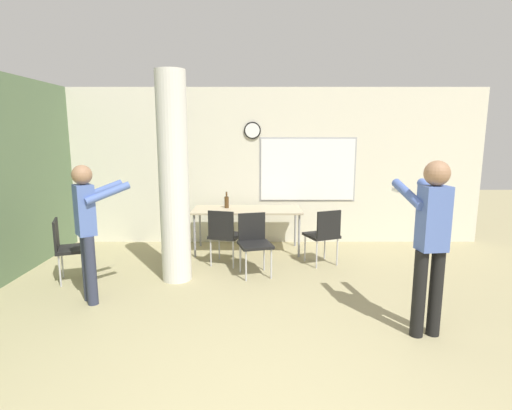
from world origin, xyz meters
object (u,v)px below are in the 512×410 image
at_px(chair_table_front, 255,239).
at_px(person_watching_back, 88,223).
at_px(chair_by_left_wall, 68,245).
at_px(folding_table, 248,212).
at_px(chair_table_left, 225,233).
at_px(bottle_on_table, 227,202).
at_px(person_playing_side, 431,235).
at_px(chair_table_right, 324,233).

bearing_deg(chair_table_front, person_watching_back, -153.56).
xyz_separation_m(chair_by_left_wall, person_watching_back, (0.58, -0.67, 0.46)).
bearing_deg(folding_table, chair_table_left, -114.56).
bearing_deg(chair_table_front, bottle_on_table, 111.29).
relative_size(chair_by_left_wall, chair_table_front, 1.00).
bearing_deg(person_playing_side, chair_table_front, 134.41).
xyz_separation_m(bottle_on_table, chair_by_left_wall, (-2.04, -1.51, -0.34)).
relative_size(folding_table, bottle_on_table, 6.53).
distance_m(chair_by_left_wall, person_watching_back, 1.00).
bearing_deg(bottle_on_table, person_watching_back, -123.75).
xyz_separation_m(person_playing_side, person_watching_back, (-3.65, 0.79, -0.06)).
height_order(chair_table_left, person_watching_back, person_watching_back).
bearing_deg(chair_table_left, chair_table_right, 0.53).
height_order(bottle_on_table, chair_table_right, bottle_on_table).
bearing_deg(bottle_on_table, chair_by_left_wall, -143.55).
bearing_deg(person_playing_side, folding_table, 122.61).
relative_size(folding_table, chair_table_front, 2.09).
height_order(chair_table_front, person_playing_side, person_playing_side).
relative_size(chair_table_front, chair_table_left, 1.00).
distance_m(chair_table_right, person_watching_back, 3.32).
height_order(bottle_on_table, chair_table_left, bottle_on_table).
bearing_deg(chair_table_left, bottle_on_table, 91.21).
distance_m(folding_table, chair_by_left_wall, 2.78).
bearing_deg(chair_by_left_wall, person_playing_side, -19.07).
distance_m(bottle_on_table, chair_by_left_wall, 2.56).
xyz_separation_m(chair_by_left_wall, chair_table_right, (3.58, 0.69, 0.00)).
relative_size(bottle_on_table, person_watching_back, 0.17).
xyz_separation_m(chair_by_left_wall, person_playing_side, (4.23, -1.46, 0.52)).
bearing_deg(person_playing_side, chair_table_right, 106.91).
xyz_separation_m(folding_table, chair_by_left_wall, (-2.39, -1.41, -0.19)).
distance_m(chair_table_left, person_playing_side, 3.09).
relative_size(bottle_on_table, chair_table_front, 0.32).
height_order(chair_by_left_wall, person_playing_side, person_playing_side).
bearing_deg(chair_by_left_wall, folding_table, 30.49).
distance_m(chair_by_left_wall, chair_table_left, 2.17).
relative_size(chair_table_left, person_watching_back, 0.53).
height_order(bottle_on_table, person_watching_back, person_watching_back).
distance_m(person_playing_side, person_watching_back, 3.73).
bearing_deg(chair_by_left_wall, person_watching_back, -49.04).
relative_size(bottle_on_table, chair_table_left, 0.32).
bearing_deg(person_watching_back, chair_table_left, 42.45).
relative_size(folding_table, chair_table_right, 2.09).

